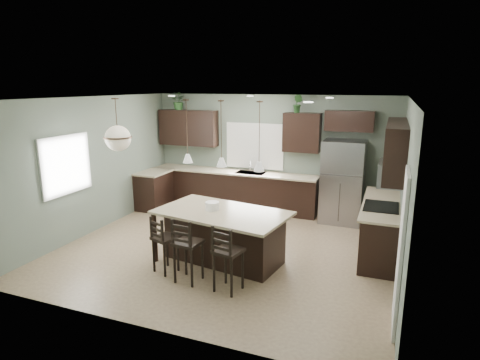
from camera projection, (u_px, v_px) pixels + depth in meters
name	position (u px, v px, depth m)	size (l,w,h in m)	color
ground	(228.00, 248.00, 7.64)	(6.00, 6.00, 0.00)	#9E8466
pantry_door	(401.00, 252.00, 4.96)	(0.04, 0.82, 2.04)	white
window_back	(255.00, 146.00, 9.90)	(1.35, 0.02, 1.00)	white
window_left	(65.00, 165.00, 7.58)	(0.02, 1.10, 1.00)	white
left_return_cabs	(154.00, 190.00, 10.01)	(0.60, 0.90, 0.90)	black
left_return_countertop	(154.00, 172.00, 9.90)	(0.66, 0.96, 0.04)	#C2B493
back_lower_cabs	(234.00, 190.00, 10.05)	(4.20, 0.60, 0.90)	black
back_countertop	(233.00, 172.00, 9.92)	(4.20, 0.66, 0.04)	#C2B493
sink_inset	(251.00, 173.00, 9.76)	(0.70, 0.45, 0.01)	gray
faucet	(250.00, 167.00, 9.70)	(0.02, 0.02, 0.28)	silver
back_upper_left	(188.00, 128.00, 10.27)	(1.55, 0.34, 0.90)	black
back_upper_right	(302.00, 133.00, 9.25)	(0.85, 0.34, 0.90)	black
fridge_header	(350.00, 121.00, 8.81)	(1.05, 0.34, 0.45)	black
right_lower_cabs	(381.00, 228.00, 7.39)	(0.60, 2.35, 0.90)	black
right_countertop	(382.00, 204.00, 7.29)	(0.66, 2.35, 0.04)	#C2B493
cooktop	(381.00, 207.00, 7.03)	(0.58, 0.75, 0.02)	black
wall_oven_front	(362.00, 231.00, 7.24)	(0.01, 0.72, 0.60)	gray
right_upper_cabs	(396.00, 148.00, 6.99)	(0.34, 2.35, 0.90)	black
microwave	(390.00, 173.00, 6.85)	(0.40, 0.75, 0.40)	gray
refrigerator	(342.00, 182.00, 8.90)	(0.90, 0.74, 1.85)	gray
kitchen_island	(222.00, 237.00, 6.93)	(2.22, 1.26, 0.92)	black
serving_dish	(212.00, 206.00, 6.91)	(0.24, 0.24, 0.14)	white
bar_stool_left	(165.00, 244.00, 6.57)	(0.36, 0.36, 0.97)	black
bar_stool_center	(188.00, 250.00, 6.23)	(0.39, 0.39, 1.06)	black
bar_stool_right	(228.00, 258.00, 5.94)	(0.39, 0.39, 1.05)	black
pendant_left	(187.00, 131.00, 6.86)	(0.17, 0.17, 1.10)	white
pendant_center	(221.00, 134.00, 6.52)	(0.17, 0.17, 1.10)	silver
pendant_right	(259.00, 137.00, 6.17)	(0.17, 0.17, 1.10)	silver
chandelier	(117.00, 125.00, 7.44)	(0.52, 0.52, 0.99)	#EFE2C3
plant_back_left	(179.00, 101.00, 10.17)	(0.40, 0.35, 0.44)	#22481F
plant_back_right	(298.00, 104.00, 9.11)	(0.23, 0.18, 0.41)	#234B21
room_shell	(227.00, 160.00, 7.24)	(6.00, 6.00, 6.00)	slate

